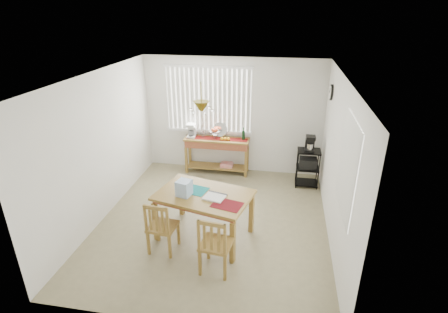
% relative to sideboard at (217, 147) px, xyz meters
% --- Properties ---
extents(ground, '(4.00, 4.50, 0.01)m').
position_rel_sideboard_xyz_m(ground, '(0.32, -2.02, -0.62)').
color(ground, gray).
extents(room_shell, '(4.20, 4.70, 2.70)m').
position_rel_sideboard_xyz_m(room_shell, '(0.32, -2.01, 1.07)').
color(room_shell, white).
rests_on(room_shell, ground).
extents(sideboard, '(1.47, 0.41, 0.83)m').
position_rel_sideboard_xyz_m(sideboard, '(0.00, 0.00, 0.00)').
color(sideboard, olive).
rests_on(sideboard, ground).
extents(sideboard_items, '(1.39, 0.34, 0.63)m').
position_rel_sideboard_xyz_m(sideboard_items, '(-0.25, 0.01, 0.33)').
color(sideboard_items, maroon).
rests_on(sideboard_items, sideboard).
extents(wire_cart, '(0.47, 0.38, 0.81)m').
position_rel_sideboard_xyz_m(wire_cart, '(2.02, -0.30, -0.13)').
color(wire_cart, black).
rests_on(wire_cart, ground).
extents(cart_items, '(0.19, 0.23, 0.33)m').
position_rel_sideboard_xyz_m(cart_items, '(2.02, -0.29, 0.34)').
color(cart_items, black).
rests_on(cart_items, wire_cart).
extents(dining_table, '(1.67, 1.28, 0.80)m').
position_rel_sideboard_xyz_m(dining_table, '(0.26, -2.45, 0.09)').
color(dining_table, olive).
rests_on(dining_table, ground).
extents(table_items, '(1.13, 0.79, 0.26)m').
position_rel_sideboard_xyz_m(table_items, '(0.08, -2.54, 0.27)').
color(table_items, '#167C7F').
rests_on(table_items, dining_table).
extents(chair_left, '(0.45, 0.45, 0.90)m').
position_rel_sideboard_xyz_m(chair_left, '(-0.30, -2.96, -0.18)').
color(chair_left, olive).
rests_on(chair_left, ground).
extents(chair_right, '(0.48, 0.48, 0.95)m').
position_rel_sideboard_xyz_m(chair_right, '(0.61, -3.27, -0.16)').
color(chair_right, olive).
rests_on(chair_right, ground).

